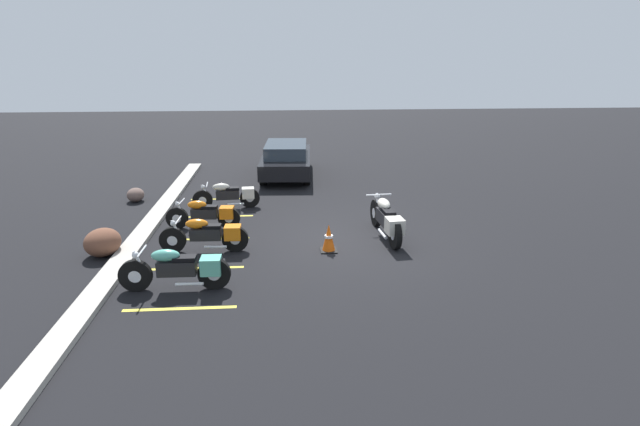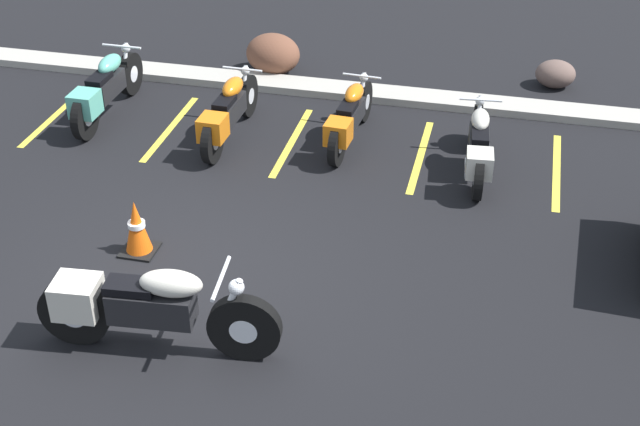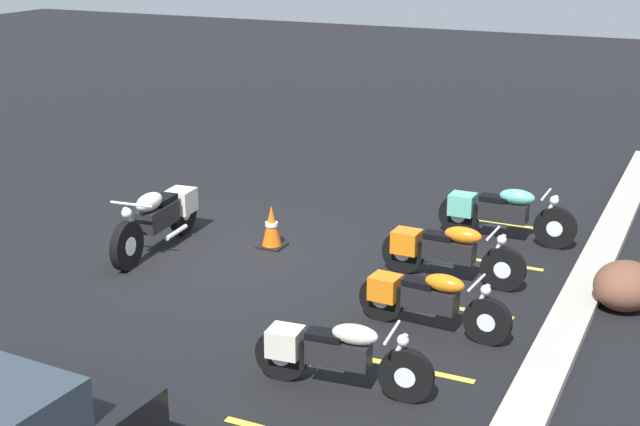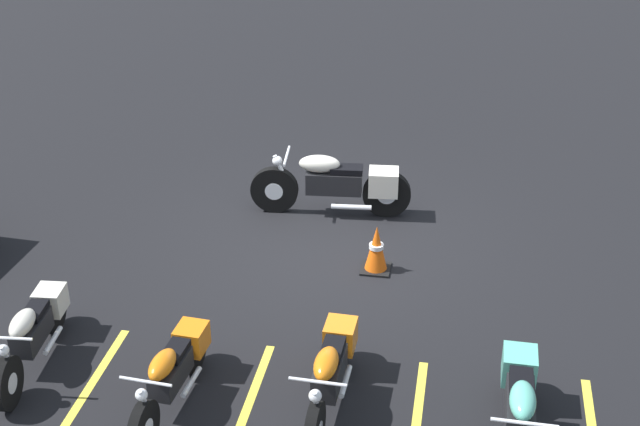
% 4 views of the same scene
% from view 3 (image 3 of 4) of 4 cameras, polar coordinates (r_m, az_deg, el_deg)
% --- Properties ---
extents(ground, '(60.00, 60.00, 0.00)m').
position_cam_3_polar(ground, '(13.71, -6.61, -2.67)').
color(ground, black).
extents(motorcycle_cream_featured, '(2.44, 0.69, 0.96)m').
position_cam_3_polar(motorcycle_cream_featured, '(13.98, -10.19, -0.21)').
color(motorcycle_cream_featured, black).
rests_on(motorcycle_cream_featured, ground).
extents(parked_bike_0, '(0.62, 2.21, 0.87)m').
position_cam_3_polar(parked_bike_0, '(14.40, 11.42, 0.07)').
color(parked_bike_0, black).
rests_on(parked_bike_0, ground).
extents(parked_bike_1, '(0.59, 2.10, 0.83)m').
position_cam_3_polar(parked_bike_1, '(12.67, 8.01, -2.39)').
color(parked_bike_1, black).
rests_on(parked_bike_1, ground).
extents(parked_bike_2, '(0.56, 2.00, 0.78)m').
position_cam_3_polar(parked_bike_2, '(11.12, 6.78, -5.48)').
color(parked_bike_2, black).
rests_on(parked_bike_2, ground).
extents(parked_bike_3, '(0.57, 2.02, 0.79)m').
position_cam_3_polar(parked_bike_3, '(9.72, 0.86, -8.95)').
color(parked_bike_3, black).
rests_on(parked_bike_3, ground).
extents(concrete_curb, '(18.00, 0.50, 0.12)m').
position_cam_3_polar(concrete_curb, '(11.96, 15.85, -6.19)').
color(concrete_curb, '#A8A399').
rests_on(concrete_curb, ground).
extents(landscape_rock_0, '(1.09, 1.01, 0.65)m').
position_cam_3_polar(landscape_rock_0, '(12.32, 18.95, -4.42)').
color(landscape_rock_0, brown).
rests_on(landscape_rock_0, ground).
extents(traffic_cone, '(0.40, 0.40, 0.67)m').
position_cam_3_polar(traffic_cone, '(13.88, -3.12, -0.92)').
color(traffic_cone, black).
rests_on(traffic_cone, ground).
extents(stall_line_0, '(0.10, 2.10, 0.00)m').
position_cam_3_polar(stall_line_0, '(15.32, 11.66, -0.66)').
color(stall_line_0, gold).
rests_on(stall_line_0, ground).
extents(stall_line_1, '(0.10, 2.10, 0.00)m').
position_cam_3_polar(stall_line_1, '(13.64, 9.80, -2.92)').
color(stall_line_1, gold).
rests_on(stall_line_1, ground).
extents(stall_line_2, '(0.10, 2.10, 0.00)m').
position_cam_3_polar(stall_line_2, '(12.01, 7.41, -5.80)').
color(stall_line_2, gold).
rests_on(stall_line_2, ground).
extents(stall_line_3, '(0.10, 2.10, 0.00)m').
position_cam_3_polar(stall_line_3, '(10.45, 4.25, -9.54)').
color(stall_line_3, gold).
rests_on(stall_line_3, ground).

